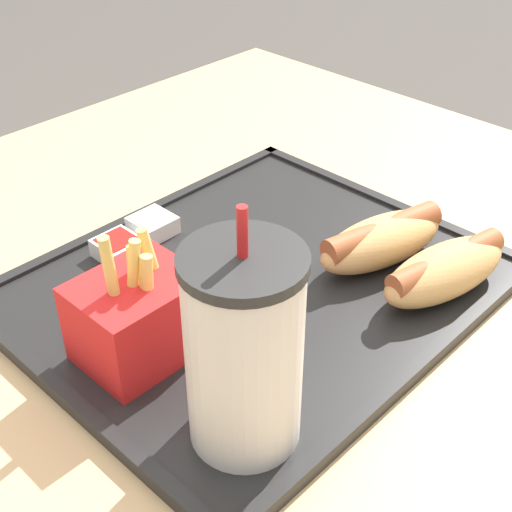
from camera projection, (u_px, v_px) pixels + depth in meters
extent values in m
cube|color=black|center=(256.00, 286.00, 0.67)|extent=(0.42, 0.36, 0.01)
cube|color=black|center=(141.00, 213.00, 0.77)|extent=(0.42, 0.01, 0.00)
cube|color=black|center=(411.00, 370.00, 0.57)|extent=(0.42, 0.01, 0.00)
cube|color=black|center=(385.00, 200.00, 0.79)|extent=(0.01, 0.36, 0.00)
cube|color=black|center=(70.00, 397.00, 0.55)|extent=(0.01, 0.36, 0.00)
cylinder|color=silver|center=(244.00, 356.00, 0.48)|extent=(0.08, 0.08, 0.15)
cylinder|color=#262626|center=(243.00, 261.00, 0.43)|extent=(0.08, 0.08, 0.01)
cylinder|color=red|center=(242.00, 232.00, 0.42)|extent=(0.01, 0.01, 0.03)
ellipsoid|color=tan|center=(445.00, 271.00, 0.64)|extent=(0.15, 0.08, 0.05)
cylinder|color=#9E512D|center=(447.00, 262.00, 0.64)|extent=(0.13, 0.05, 0.02)
ellipsoid|color=tan|center=(381.00, 241.00, 0.68)|extent=(0.15, 0.09, 0.05)
cylinder|color=#9E512D|center=(383.00, 232.00, 0.68)|extent=(0.13, 0.06, 0.03)
cube|color=red|center=(138.00, 318.00, 0.57)|extent=(0.10, 0.08, 0.07)
cylinder|color=#EACC60|center=(134.00, 285.00, 0.56)|extent=(0.02, 0.02, 0.07)
cylinder|color=#EACC60|center=(145.00, 291.00, 0.55)|extent=(0.02, 0.02, 0.06)
cylinder|color=#EACC60|center=(148.00, 294.00, 0.55)|extent=(0.02, 0.01, 0.07)
cylinder|color=#EACC60|center=(154.00, 271.00, 0.57)|extent=(0.02, 0.02, 0.08)
cylinder|color=#EACC60|center=(133.00, 287.00, 0.55)|extent=(0.02, 0.02, 0.08)
cylinder|color=#EACC60|center=(113.00, 287.00, 0.54)|extent=(0.02, 0.02, 0.09)
cube|color=silver|center=(155.00, 224.00, 0.73)|extent=(0.04, 0.04, 0.02)
cube|color=white|center=(154.00, 217.00, 0.73)|extent=(0.03, 0.03, 0.00)
cube|color=silver|center=(118.00, 248.00, 0.70)|extent=(0.04, 0.04, 0.02)
cube|color=#B21914|center=(117.00, 240.00, 0.69)|extent=(0.03, 0.03, 0.00)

